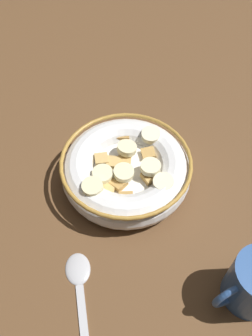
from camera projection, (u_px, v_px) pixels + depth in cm
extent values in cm
cube|color=brown|center=(126.00, 183.00, 56.29)|extent=(134.60, 134.60, 2.00)
cylinder|color=white|center=(126.00, 178.00, 55.25)|extent=(10.62, 10.62, 0.60)
torus|color=white|center=(126.00, 170.00, 53.49)|extent=(19.31, 19.31, 4.97)
torus|color=#B28438|center=(126.00, 161.00, 51.74)|extent=(19.33, 19.33, 0.60)
cylinder|color=white|center=(126.00, 168.00, 53.12)|extent=(16.33, 16.33, 0.40)
cube|color=#B78947|center=(114.00, 205.00, 48.66)|extent=(2.49, 2.44, 1.07)
cube|color=#B78947|center=(126.00, 199.00, 49.08)|extent=(2.68, 2.64, 1.10)
cube|color=tan|center=(77.00, 169.00, 52.15)|extent=(2.55, 2.51, 1.01)
cube|color=tan|center=(98.00, 201.00, 49.12)|extent=(2.20, 2.22, 0.93)
cube|color=tan|center=(113.00, 163.00, 52.87)|extent=(2.70, 2.69, 0.95)
cube|color=tan|center=(149.00, 177.00, 51.23)|extent=(2.30, 2.37, 1.08)
cube|color=#AD7F42|center=(123.00, 135.00, 56.05)|extent=(2.65, 2.62, 1.03)
cube|color=tan|center=(102.00, 159.00, 53.06)|extent=(2.39, 2.38, 0.92)
cube|color=tan|center=(126.00, 162.00, 53.09)|extent=(2.66, 2.66, 0.91)
cube|color=#AD7F42|center=(171.00, 159.00, 53.16)|extent=(2.76, 2.73, 1.15)
cube|color=#AD7F42|center=(152.00, 198.00, 49.26)|extent=(2.10, 2.12, 0.93)
cube|color=tan|center=(107.00, 190.00, 50.13)|extent=(2.74, 2.73, 0.89)
cube|color=tan|center=(148.00, 154.00, 53.94)|extent=(2.44, 2.36, 1.13)
cube|color=#B78947|center=(119.00, 183.00, 50.60)|extent=(2.62, 2.64, 0.97)
cylinder|color=beige|center=(103.00, 174.00, 50.55)|extent=(3.51, 3.54, 1.18)
cylinder|color=#F9EFC6|center=(151.00, 135.00, 54.73)|extent=(4.08, 4.09, 1.21)
cylinder|color=#F9EFC6|center=(163.00, 183.00, 49.65)|extent=(3.51, 3.48, 1.18)
cylinder|color=beige|center=(127.00, 148.00, 53.27)|extent=(4.08, 4.02, 1.49)
cylinder|color=#F4EABC|center=(151.00, 167.00, 50.81)|extent=(4.01, 4.01, 0.95)
cylinder|color=beige|center=(124.00, 172.00, 50.46)|extent=(4.01, 4.05, 1.21)
cylinder|color=beige|center=(92.00, 187.00, 48.68)|extent=(4.08, 4.08, 1.18)
ellipsoid|color=#B7B7BC|center=(78.00, 268.00, 46.65)|extent=(4.25, 5.07, 0.80)
cube|color=#B7B7BC|center=(84.00, 333.00, 42.18)|extent=(3.64, 11.35, 0.36)
torus|color=#335999|center=(232.00, 295.00, 41.20)|extent=(5.10, 0.80, 5.10)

